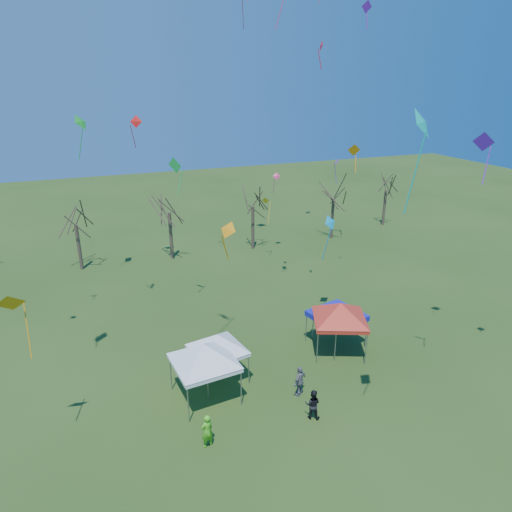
{
  "coord_description": "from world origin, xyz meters",
  "views": [
    {
      "loc": [
        -10.01,
        -17.66,
        16.44
      ],
      "look_at": [
        -1.89,
        3.0,
        7.84
      ],
      "focal_mm": 32.0,
      "sensor_mm": 36.0,
      "label": 1
    }
  ],
  "objects_px": {
    "tree_3": "(253,191)",
    "tree_4": "(334,184)",
    "tent_blue": "(337,316)",
    "tree_1": "(73,209)",
    "person_green": "(207,431)",
    "person_dark": "(313,404)",
    "tent_red": "(340,306)",
    "tree_2": "(168,196)",
    "tent_white_mid": "(217,338)",
    "person_grey": "(300,381)",
    "tent_white_west": "(203,348)",
    "tree_5": "(387,178)"
  },
  "relations": [
    {
      "from": "tree_3",
      "to": "tree_4",
      "type": "height_order",
      "value": "tree_3"
    },
    {
      "from": "tent_blue",
      "to": "tree_1",
      "type": "bearing_deg",
      "value": 127.44
    },
    {
      "from": "tree_3",
      "to": "person_green",
      "type": "height_order",
      "value": "tree_3"
    },
    {
      "from": "tree_1",
      "to": "person_dark",
      "type": "bearing_deg",
      "value": -67.76
    },
    {
      "from": "tent_red",
      "to": "person_green",
      "type": "height_order",
      "value": "tent_red"
    },
    {
      "from": "tree_2",
      "to": "person_green",
      "type": "height_order",
      "value": "tree_2"
    },
    {
      "from": "tent_white_mid",
      "to": "person_grey",
      "type": "height_order",
      "value": "tent_white_mid"
    },
    {
      "from": "tent_blue",
      "to": "person_dark",
      "type": "height_order",
      "value": "tent_blue"
    },
    {
      "from": "tree_4",
      "to": "tent_white_west",
      "type": "relative_size",
      "value": 1.77
    },
    {
      "from": "tree_3",
      "to": "tent_white_west",
      "type": "distance_m",
      "value": 24.23
    },
    {
      "from": "tent_white_west",
      "to": "tent_white_mid",
      "type": "bearing_deg",
      "value": 48.84
    },
    {
      "from": "tree_2",
      "to": "person_grey",
      "type": "height_order",
      "value": "tree_2"
    },
    {
      "from": "tree_1",
      "to": "person_green",
      "type": "relative_size",
      "value": 4.23
    },
    {
      "from": "tent_white_mid",
      "to": "tree_1",
      "type": "bearing_deg",
      "value": 108.41
    },
    {
      "from": "tent_white_west",
      "to": "person_grey",
      "type": "bearing_deg",
      "value": -19.43
    },
    {
      "from": "tent_white_mid",
      "to": "person_green",
      "type": "xyz_separation_m",
      "value": [
        -2.02,
        -4.81,
        -1.91
      ]
    },
    {
      "from": "tree_4",
      "to": "tent_red",
      "type": "xyz_separation_m",
      "value": [
        -11.15,
        -19.93,
        -2.85
      ]
    },
    {
      "from": "tree_3",
      "to": "tree_4",
      "type": "distance_m",
      "value": 9.32
    },
    {
      "from": "tree_5",
      "to": "person_grey",
      "type": "distance_m",
      "value": 34.96
    },
    {
      "from": "tent_white_west",
      "to": "tree_1",
      "type": "bearing_deg",
      "value": 104.68
    },
    {
      "from": "tent_blue",
      "to": "person_green",
      "type": "relative_size",
      "value": 1.99
    },
    {
      "from": "tent_white_west",
      "to": "person_green",
      "type": "relative_size",
      "value": 2.5
    },
    {
      "from": "tree_5",
      "to": "person_grey",
      "type": "relative_size",
      "value": 4.06
    },
    {
      "from": "tent_blue",
      "to": "tent_white_mid",
      "type": "bearing_deg",
      "value": -174.49
    },
    {
      "from": "tent_blue",
      "to": "tree_4",
      "type": "bearing_deg",
      "value": 60.45
    },
    {
      "from": "tree_2",
      "to": "person_dark",
      "type": "relative_size",
      "value": 4.89
    },
    {
      "from": "tree_2",
      "to": "tree_4",
      "type": "distance_m",
      "value": 17.73
    },
    {
      "from": "tent_blue",
      "to": "person_green",
      "type": "xyz_separation_m",
      "value": [
        -10.35,
        -5.61,
        -1.25
      ]
    },
    {
      "from": "tree_5",
      "to": "tent_white_mid",
      "type": "relative_size",
      "value": 1.92
    },
    {
      "from": "tree_5",
      "to": "person_grey",
      "type": "height_order",
      "value": "tree_5"
    },
    {
      "from": "tree_3",
      "to": "tent_white_mid",
      "type": "height_order",
      "value": "tree_3"
    },
    {
      "from": "tree_3",
      "to": "tree_4",
      "type": "xyz_separation_m",
      "value": [
        9.32,
        -0.04,
        -0.02
      ]
    },
    {
      "from": "tent_white_mid",
      "to": "person_green",
      "type": "height_order",
      "value": "tent_white_mid"
    },
    {
      "from": "tree_2",
      "to": "tree_5",
      "type": "relative_size",
      "value": 1.1
    },
    {
      "from": "person_grey",
      "to": "tent_white_west",
      "type": "bearing_deg",
      "value": -52.0
    },
    {
      "from": "tent_white_mid",
      "to": "person_green",
      "type": "relative_size",
      "value": 2.17
    },
    {
      "from": "tree_2",
      "to": "tent_blue",
      "type": "xyz_separation_m",
      "value": [
        6.82,
        -19.61,
        -4.15
      ]
    },
    {
      "from": "tree_3",
      "to": "tent_blue",
      "type": "xyz_separation_m",
      "value": [
        -1.58,
        -19.27,
        -3.94
      ]
    },
    {
      "from": "tent_white_west",
      "to": "tent_blue",
      "type": "bearing_deg",
      "value": 12.49
    },
    {
      "from": "tree_3",
      "to": "tree_1",
      "type": "bearing_deg",
      "value": 177.94
    },
    {
      "from": "person_green",
      "to": "tent_blue",
      "type": "bearing_deg",
      "value": -170.79
    },
    {
      "from": "tree_5",
      "to": "tent_blue",
      "type": "height_order",
      "value": "tree_5"
    },
    {
      "from": "tree_1",
      "to": "tree_2",
      "type": "height_order",
      "value": "tree_2"
    },
    {
      "from": "tree_2",
      "to": "tent_red",
      "type": "relative_size",
      "value": 1.96
    },
    {
      "from": "tree_4",
      "to": "person_dark",
      "type": "distance_m",
      "value": 29.9
    },
    {
      "from": "tent_red",
      "to": "person_green",
      "type": "distance_m",
      "value": 11.48
    },
    {
      "from": "tree_1",
      "to": "tent_red",
      "type": "bearing_deg",
      "value": -53.96
    },
    {
      "from": "tree_2",
      "to": "tent_white_mid",
      "type": "height_order",
      "value": "tree_2"
    },
    {
      "from": "tree_2",
      "to": "tent_white_mid",
      "type": "distance_m",
      "value": 20.76
    },
    {
      "from": "tent_white_mid",
      "to": "tent_red",
      "type": "relative_size",
      "value": 0.93
    }
  ]
}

